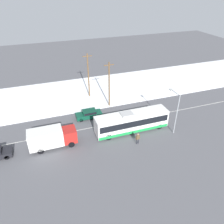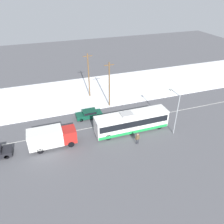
% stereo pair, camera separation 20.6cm
% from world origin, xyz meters
% --- Properties ---
extents(ground_plane, '(120.00, 120.00, 0.00)m').
position_xyz_m(ground_plane, '(0.00, 0.00, 0.00)').
color(ground_plane, '#56565B').
extents(snow_lot, '(80.00, 15.21, 0.12)m').
position_xyz_m(snow_lot, '(0.00, 12.91, 0.06)').
color(snow_lot, white).
rests_on(snow_lot, ground_plane).
extents(lane_marking_center, '(60.00, 0.12, 0.00)m').
position_xyz_m(lane_marking_center, '(0.00, 0.00, 0.00)').
color(lane_marking_center, silver).
rests_on(lane_marking_center, ground_plane).
extents(city_bus, '(11.58, 2.57, 3.28)m').
position_xyz_m(city_bus, '(-1.17, -2.73, 1.60)').
color(city_bus, white).
rests_on(city_bus, ground_plane).
extents(box_truck, '(6.60, 2.30, 2.97)m').
position_xyz_m(box_truck, '(-13.39, -2.65, 1.64)').
color(box_truck, silver).
rests_on(box_truck, ground_plane).
extents(sedan_car, '(4.42, 1.80, 1.44)m').
position_xyz_m(sedan_car, '(-6.59, 3.04, 0.79)').
color(sedan_car, '#0F4733').
rests_on(sedan_car, ground_plane).
extents(pedestrian_at_stop, '(0.65, 0.29, 1.81)m').
position_xyz_m(pedestrian_at_stop, '(-1.68, -6.12, 1.11)').
color(pedestrian_at_stop, '#23232D').
rests_on(pedestrian_at_stop, ground_plane).
extents(streetlamp, '(0.36, 2.69, 6.65)m').
position_xyz_m(streetlamp, '(4.75, -5.04, 4.28)').
color(streetlamp, '#9EA3A8').
rests_on(streetlamp, ground_plane).
extents(utility_pole_roadside, '(1.80, 0.24, 8.53)m').
position_xyz_m(utility_pole_roadside, '(-1.96, 5.82, 4.45)').
color(utility_pole_roadside, brown).
rests_on(utility_pole_roadside, ground_plane).
extents(utility_pole_snowlot, '(1.80, 0.24, 8.89)m').
position_xyz_m(utility_pole_snowlot, '(-4.54, 10.78, 4.64)').
color(utility_pole_snowlot, brown).
rests_on(utility_pole_snowlot, ground_plane).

